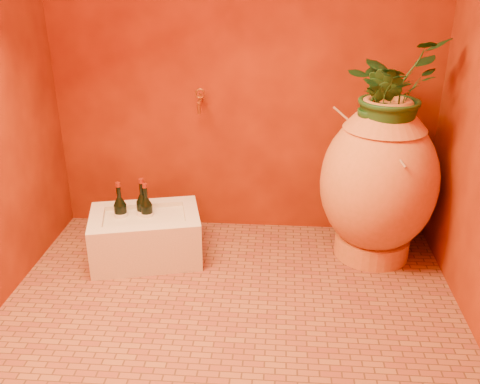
# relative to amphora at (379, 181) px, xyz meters

# --- Properties ---
(floor) EXTENTS (2.50, 2.50, 0.00)m
(floor) POSITION_rel_amphora_xyz_m (-0.85, -0.65, -0.50)
(floor) COLOR brown
(floor) RESTS_ON ground
(wall_back) EXTENTS (2.50, 0.02, 2.50)m
(wall_back) POSITION_rel_amphora_xyz_m (-0.85, 0.35, 0.75)
(wall_back) COLOR #571504
(wall_back) RESTS_ON ground
(amphora) EXTENTS (0.88, 0.88, 1.01)m
(amphora) POSITION_rel_amphora_xyz_m (0.00, 0.00, 0.00)
(amphora) COLOR #C77338
(amphora) RESTS_ON floor
(stone_basin) EXTENTS (0.75, 0.60, 0.31)m
(stone_basin) POSITION_rel_amphora_xyz_m (-1.42, -0.16, -0.36)
(stone_basin) COLOR beige
(stone_basin) RESTS_ON floor
(wine_bottle_a) EXTENTS (0.08, 0.08, 0.33)m
(wine_bottle_a) POSITION_rel_amphora_xyz_m (-1.58, -0.14, -0.21)
(wine_bottle_a) COLOR black
(wine_bottle_a) RESTS_ON stone_basin
(wine_bottle_b) EXTENTS (0.08, 0.08, 0.32)m
(wine_bottle_b) POSITION_rel_amphora_xyz_m (-1.42, -0.12, -0.22)
(wine_bottle_b) COLOR black
(wine_bottle_b) RESTS_ON stone_basin
(wine_bottle_c) EXTENTS (0.08, 0.08, 0.35)m
(wine_bottle_c) POSITION_rel_amphora_xyz_m (-1.44, -0.11, -0.21)
(wine_bottle_c) COLOR black
(wine_bottle_c) RESTS_ON stone_basin
(wall_tap) EXTENTS (0.07, 0.14, 0.15)m
(wall_tap) POSITION_rel_amphora_xyz_m (-1.12, 0.27, 0.42)
(wall_tap) COLOR #976223
(wall_tap) RESTS_ON wall_back
(plant_main) EXTENTS (0.71, 0.70, 0.59)m
(plant_main) POSITION_rel_amphora_xyz_m (0.02, 0.00, 0.56)
(plant_main) COLOR #163F17
(plant_main) RESTS_ON amphora
(plant_side) EXTENTS (0.31, 0.31, 0.44)m
(plant_side) POSITION_rel_amphora_xyz_m (-0.05, -0.05, 0.48)
(plant_side) COLOR #163F17
(plant_side) RESTS_ON amphora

